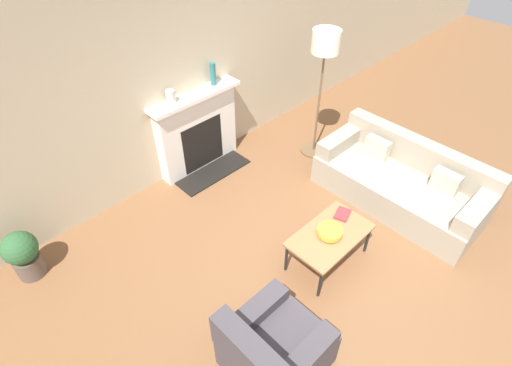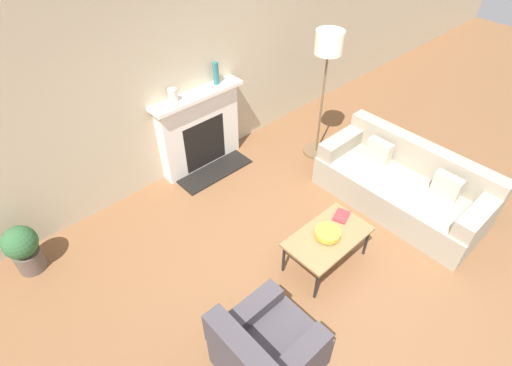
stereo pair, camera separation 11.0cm
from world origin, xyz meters
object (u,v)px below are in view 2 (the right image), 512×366
(book, at_px, (341,216))
(mantel_vase_center_left, at_px, (216,73))
(couch, at_px, (403,185))
(potted_plant, at_px, (23,248))
(mantel_vase_left, at_px, (173,95))
(floor_lamp, at_px, (327,57))
(armchair_near, at_px, (266,350))
(coffee_table, at_px, (328,238))
(bowl, at_px, (328,233))
(fireplace, at_px, (200,131))

(book, xyz_separation_m, mantel_vase_center_left, (0.10, 2.29, 0.85))
(couch, distance_m, potted_plant, 4.48)
(mantel_vase_left, height_order, mantel_vase_center_left, mantel_vase_center_left)
(book, relative_size, floor_lamp, 0.13)
(book, relative_size, mantel_vase_center_left, 0.80)
(armchair_near, relative_size, potted_plant, 1.35)
(mantel_vase_left, bearing_deg, armchair_near, -110.57)
(coffee_table, bearing_deg, bowl, 161.90)
(couch, bearing_deg, armchair_near, -82.22)
(book, xyz_separation_m, mantel_vase_left, (-0.58, 2.29, 0.78))
(mantel_vase_center_left, bearing_deg, coffee_table, -100.14)
(fireplace, xyz_separation_m, potted_plant, (-2.53, -0.22, -0.23))
(coffee_table, bearing_deg, book, 14.57)
(fireplace, relative_size, potted_plant, 2.22)
(coffee_table, xyz_separation_m, potted_plant, (-2.45, 2.15, -0.07))
(book, bearing_deg, couch, -23.92)
(couch, height_order, mantel_vase_left, mantel_vase_left)
(bowl, relative_size, potted_plant, 0.45)
(armchair_near, bearing_deg, floor_lamp, -56.81)
(coffee_table, relative_size, floor_lamp, 0.51)
(potted_plant, bearing_deg, book, -36.62)
(couch, relative_size, mantel_vase_left, 12.43)
(couch, relative_size, armchair_near, 2.57)
(couch, xyz_separation_m, floor_lamp, (0.05, 1.46, 1.21))
(fireplace, bearing_deg, bowl, -92.30)
(floor_lamp, xyz_separation_m, potted_plant, (-3.96, 0.72, -1.17))
(book, bearing_deg, mantel_vase_left, 85.77)
(couch, xyz_separation_m, bowl, (-1.48, 0.03, 0.19))
(fireplace, bearing_deg, couch, -59.99)
(coffee_table, height_order, floor_lamp, floor_lamp)
(mantel_vase_left, bearing_deg, potted_plant, -174.02)
(mantel_vase_left, xyz_separation_m, mantel_vase_center_left, (0.68, 0.00, 0.07))
(mantel_vase_center_left, bearing_deg, potted_plant, -175.42)
(couch, bearing_deg, fireplace, -149.99)
(fireplace, bearing_deg, coffee_table, -91.96)
(coffee_table, bearing_deg, couch, -1.06)
(couch, distance_m, armchair_near, 2.78)
(fireplace, xyz_separation_m, mantel_vase_left, (-0.33, 0.01, 0.67))
(armchair_near, distance_m, potted_plant, 2.80)
(fireplace, height_order, armchair_near, fireplace)
(mantel_vase_left, bearing_deg, mantel_vase_center_left, 0.00)
(mantel_vase_left, distance_m, mantel_vase_center_left, 0.68)
(fireplace, distance_m, book, 2.29)
(fireplace, distance_m, mantel_vase_left, 0.75)
(bowl, bearing_deg, armchair_near, -162.34)
(couch, relative_size, book, 8.71)
(book, height_order, potted_plant, potted_plant)
(coffee_table, height_order, mantel_vase_left, mantel_vase_left)
(book, height_order, floor_lamp, floor_lamp)
(coffee_table, xyz_separation_m, mantel_vase_center_left, (0.43, 2.38, 0.90))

